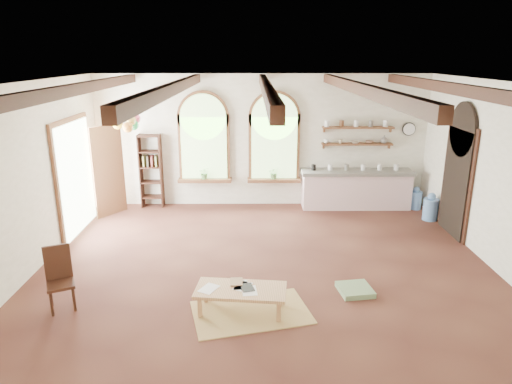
{
  "coord_description": "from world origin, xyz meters",
  "views": [
    {
      "loc": [
        -0.22,
        -7.47,
        3.62
      ],
      "look_at": [
        -0.16,
        0.6,
        1.18
      ],
      "focal_mm": 32.0,
      "sensor_mm": 36.0,
      "label": 1
    }
  ],
  "objects_px": {
    "balloon_cluster": "(125,118)",
    "coffee_table": "(241,291)",
    "kitchen_counter": "(356,189)",
    "side_chair": "(62,291)"
  },
  "relations": [
    {
      "from": "balloon_cluster",
      "to": "coffee_table",
      "type": "bearing_deg",
      "value": -56.54
    },
    {
      "from": "kitchen_counter",
      "to": "coffee_table",
      "type": "bearing_deg",
      "value": -119.56
    },
    {
      "from": "kitchen_counter",
      "to": "side_chair",
      "type": "xyz_separation_m",
      "value": [
        -5.35,
        -4.63,
        -0.2
      ]
    },
    {
      "from": "coffee_table",
      "to": "side_chair",
      "type": "bearing_deg",
      "value": 177.21
    },
    {
      "from": "coffee_table",
      "to": "balloon_cluster",
      "type": "height_order",
      "value": "balloon_cluster"
    },
    {
      "from": "coffee_table",
      "to": "side_chair",
      "type": "relative_size",
      "value": 1.44
    },
    {
      "from": "side_chair",
      "to": "balloon_cluster",
      "type": "distance_m",
      "value": 4.26
    },
    {
      "from": "coffee_table",
      "to": "balloon_cluster",
      "type": "xyz_separation_m",
      "value": [
        -2.55,
        3.86,
        2.0
      ]
    },
    {
      "from": "side_chair",
      "to": "coffee_table",
      "type": "bearing_deg",
      "value": -2.79
    },
    {
      "from": "side_chair",
      "to": "balloon_cluster",
      "type": "height_order",
      "value": "balloon_cluster"
    }
  ]
}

